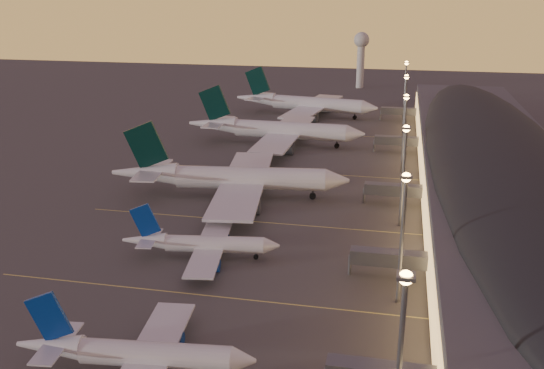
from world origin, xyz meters
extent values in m
plane|color=#43413E|center=(0.00, 0.00, 0.00)|extent=(700.00, 700.00, 0.00)
cylinder|color=silver|center=(-0.08, -30.86, 3.57)|extent=(23.70, 6.45, 3.99)
cone|color=silver|center=(13.44, -29.42, 3.57)|extent=(4.18, 4.36, 3.99)
cone|color=silver|center=(-16.97, -32.67, 4.06)|extent=(10.93, 5.09, 3.99)
cube|color=silver|center=(-1.20, -30.98, 2.87)|extent=(10.32, 34.09, 0.44)
cylinder|color=navy|center=(-1.24, -23.56, 1.52)|extent=(5.57, 3.53, 2.99)
cube|color=navy|center=(-16.45, -32.61, 9.23)|extent=(7.32, 1.37, 8.65)
cube|color=silver|center=(-15.69, -32.53, 4.66)|extent=(5.04, 12.41, 0.28)
cylinder|color=black|center=(-2.25, -28.29, 0.79)|extent=(0.35, 0.35, 1.57)
cylinder|color=black|center=(-2.25, -28.29, 0.56)|extent=(1.18, 0.81, 1.12)
cylinder|color=silver|center=(-3.89, 11.93, 3.30)|extent=(21.98, 6.78, 3.69)
cone|color=silver|center=(8.56, 13.75, 3.30)|extent=(3.99, 4.16, 3.69)
cone|color=silver|center=(-19.46, 9.66, 3.76)|extent=(10.22, 5.07, 3.69)
cube|color=silver|center=(-4.93, 11.78, 2.66)|extent=(10.71, 31.66, 0.41)
cylinder|color=navy|center=(-5.23, 18.65, 1.41)|extent=(5.24, 3.45, 2.77)
cylinder|color=navy|center=(-3.25, 5.11, 1.41)|extent=(5.24, 3.45, 2.77)
cube|color=navy|center=(-18.98, 9.73, 8.55)|extent=(6.77, 1.52, 8.01)
cube|color=silver|center=(-18.29, 9.83, 4.32)|extent=(5.07, 11.58, 0.26)
cylinder|color=black|center=(5.12, 13.24, 0.73)|extent=(0.33, 0.33, 1.46)
cylinder|color=black|center=(5.12, 13.24, 0.52)|extent=(1.12, 0.79, 1.03)
cylinder|color=black|center=(-6.00, 14.23, 0.73)|extent=(0.33, 0.33, 1.46)
cylinder|color=black|center=(-6.00, 14.23, 0.52)|extent=(1.12, 0.79, 1.03)
cylinder|color=black|center=(-5.25, 9.12, 0.73)|extent=(0.33, 0.33, 1.46)
cylinder|color=black|center=(-5.25, 9.12, 0.52)|extent=(1.12, 0.79, 1.03)
cylinder|color=silver|center=(-5.95, 53.18, 5.73)|extent=(42.54, 11.74, 6.36)
cone|color=silver|center=(18.28, 56.34, 5.73)|extent=(7.55, 7.19, 6.36)
cone|color=silver|center=(-36.23, 49.23, 6.52)|extent=(19.66, 8.76, 6.36)
cube|color=silver|center=(-7.96, 52.92, 4.61)|extent=(20.06, 62.56, 0.70)
cylinder|color=#5A5C62|center=(-8.37, 66.51, 2.47)|extent=(10.04, 5.96, 4.77)
cylinder|color=#5A5C62|center=(-4.87, 39.68, 2.47)|extent=(10.04, 5.96, 4.77)
cube|color=black|center=(-35.28, 49.36, 14.74)|extent=(12.57, 2.57, 14.12)
cube|color=silver|center=(-33.94, 49.53, 7.48)|extent=(9.59, 22.83, 0.45)
cylinder|color=black|center=(11.58, 55.46, 1.27)|extent=(0.57, 0.57, 2.54)
cylinder|color=black|center=(11.58, 55.46, 0.89)|extent=(1.91, 1.33, 1.78)
cylinder|color=black|center=(-9.89, 57.16, 1.27)|extent=(0.57, 0.57, 2.54)
cylinder|color=black|center=(-9.89, 57.16, 0.89)|extent=(1.91, 1.33, 1.78)
cylinder|color=black|center=(-8.74, 48.33, 1.27)|extent=(0.57, 0.57, 2.54)
cylinder|color=black|center=(-8.74, 48.33, 0.89)|extent=(1.91, 1.33, 1.78)
cylinder|color=silver|center=(-5.70, 114.62, 5.77)|extent=(42.59, 7.68, 6.41)
cone|color=silver|center=(18.92, 113.88, 5.77)|extent=(7.03, 6.62, 6.41)
cone|color=silver|center=(-36.48, 115.54, 6.57)|extent=(19.34, 6.99, 6.41)
cube|color=silver|center=(-7.75, 114.68, 4.65)|extent=(14.17, 62.35, 0.71)
cylinder|color=#5A5C62|center=(-5.98, 128.28, 2.49)|extent=(9.72, 5.10, 4.81)
cylinder|color=#5A5C62|center=(-6.79, 101.01, 2.49)|extent=(9.72, 5.10, 4.81)
cube|color=black|center=(-35.52, 115.52, 14.86)|extent=(12.68, 1.34, 14.24)
cube|color=silver|center=(-34.15, 115.47, 7.54)|extent=(7.51, 22.52, 0.45)
cylinder|color=black|center=(12.11, 114.09, 1.28)|extent=(0.53, 0.53, 2.57)
cylinder|color=black|center=(12.11, 114.09, 0.90)|extent=(1.83, 1.18, 1.80)
cylinder|color=black|center=(-8.99, 119.21, 1.28)|extent=(0.53, 0.53, 2.57)
cylinder|color=black|center=(-8.99, 119.21, 0.90)|extent=(1.83, 1.18, 1.80)
cylinder|color=black|center=(-9.26, 110.24, 1.28)|extent=(0.53, 0.53, 2.57)
cylinder|color=black|center=(-9.26, 110.24, 0.90)|extent=(1.83, 1.18, 1.80)
cylinder|color=silver|center=(-3.07, 170.18, 5.77)|extent=(42.88, 12.93, 6.41)
cone|color=silver|center=(21.25, 166.35, 5.77)|extent=(7.75, 7.40, 6.41)
cone|color=silver|center=(-33.47, 174.96, 6.57)|extent=(19.91, 9.31, 6.41)
cube|color=silver|center=(-5.10, 170.49, 4.65)|extent=(21.80, 63.13, 0.71)
cylinder|color=#5A5C62|center=(-1.63, 183.75, 2.48)|extent=(10.20, 6.24, 4.81)
cylinder|color=#5A5C62|center=(-5.87, 156.81, 2.48)|extent=(10.20, 6.24, 4.81)
cube|color=black|center=(-32.52, 174.81, 14.85)|extent=(12.64, 2.92, 14.23)
cube|color=silver|center=(-31.17, 174.60, 7.53)|extent=(10.22, 23.10, 0.45)
cylinder|color=black|center=(14.52, 167.41, 1.28)|extent=(0.59, 0.59, 2.56)
cylinder|color=black|center=(14.52, 167.41, 0.90)|extent=(1.95, 1.39, 1.79)
cylinder|color=black|center=(-5.75, 175.14, 1.28)|extent=(0.59, 0.59, 2.56)
cylinder|color=black|center=(-5.75, 175.14, 0.90)|extent=(1.95, 1.39, 1.79)
cylinder|color=black|center=(-7.15, 166.27, 1.28)|extent=(0.59, 0.59, 2.56)
cylinder|color=black|center=(-7.15, 166.27, 0.90)|extent=(1.95, 1.39, 1.79)
cube|color=#4D4D52|center=(62.00, 72.50, 6.00)|extent=(40.00, 255.00, 12.00)
ellipsoid|color=black|center=(62.00, 72.50, 12.00)|extent=(39.00, 253.00, 10.92)
cube|color=#FFBF66|center=(41.80, 72.50, 5.00)|extent=(0.40, 244.80, 8.00)
cube|color=#5A5C62|center=(34.00, 10.00, 4.50)|extent=(16.00, 3.20, 3.00)
cylinder|color=slate|center=(26.00, 10.00, 2.20)|extent=(0.70, 0.70, 4.40)
cube|color=#5A5C62|center=(34.00, 55.00, 4.50)|extent=(16.00, 3.20, 3.00)
cylinder|color=slate|center=(26.00, 55.00, 2.20)|extent=(0.70, 0.70, 4.40)
cube|color=#5A5C62|center=(34.00, 112.00, 4.50)|extent=(16.00, 3.20, 3.00)
cylinder|color=slate|center=(26.00, 112.00, 2.20)|extent=(0.70, 0.70, 4.40)
cube|color=#5A5C62|center=(34.00, 168.00, 4.50)|extent=(16.00, 3.20, 3.00)
cylinder|color=slate|center=(26.00, 168.00, 2.20)|extent=(0.70, 0.70, 4.40)
cylinder|color=slate|center=(36.00, -40.00, 12.50)|extent=(0.70, 0.70, 25.00)
cube|color=slate|center=(36.00, -40.00, 25.20)|extent=(2.20, 2.20, 0.50)
sphere|color=#ECA650|center=(36.00, -40.00, 25.00)|extent=(1.80, 1.80, 1.80)
cylinder|color=slate|center=(36.00, 0.00, 12.50)|extent=(0.70, 0.70, 25.00)
cube|color=slate|center=(36.00, 0.00, 25.20)|extent=(2.20, 2.20, 0.50)
sphere|color=#ECA650|center=(36.00, 0.00, 25.00)|extent=(1.80, 1.80, 1.80)
cylinder|color=slate|center=(36.00, 40.00, 12.50)|extent=(0.70, 0.70, 25.00)
cube|color=slate|center=(36.00, 40.00, 25.20)|extent=(2.20, 2.20, 0.50)
sphere|color=#ECA650|center=(36.00, 40.00, 25.00)|extent=(1.80, 1.80, 1.80)
cylinder|color=slate|center=(36.00, 85.00, 12.50)|extent=(0.70, 0.70, 25.00)
cube|color=slate|center=(36.00, 85.00, 25.20)|extent=(2.20, 2.20, 0.50)
sphere|color=#ECA650|center=(36.00, 85.00, 25.00)|extent=(1.80, 1.80, 1.80)
cylinder|color=slate|center=(36.00, 130.00, 12.50)|extent=(0.70, 0.70, 25.00)
cube|color=slate|center=(36.00, 130.00, 25.20)|extent=(2.20, 2.20, 0.50)
sphere|color=#ECA650|center=(36.00, 130.00, 25.00)|extent=(1.80, 1.80, 1.80)
cylinder|color=slate|center=(36.00, 175.00, 12.50)|extent=(0.70, 0.70, 25.00)
cube|color=slate|center=(36.00, 175.00, 25.20)|extent=(2.20, 2.20, 0.50)
sphere|color=#ECA650|center=(36.00, 175.00, 25.00)|extent=(1.80, 1.80, 1.80)
cylinder|color=silver|center=(10.00, 260.00, 13.00)|extent=(4.40, 4.40, 26.00)
sphere|color=silver|center=(10.00, 260.00, 28.00)|extent=(9.00, 9.00, 9.00)
cube|color=#D8C659|center=(0.00, -5.00, 0.01)|extent=(90.00, 0.36, 0.00)
cube|color=#D8C659|center=(0.00, 35.00, 0.01)|extent=(90.00, 0.36, 0.00)
cube|color=#D8C659|center=(0.00, 80.00, 0.01)|extent=(90.00, 0.36, 0.00)
cube|color=#D8C659|center=(0.00, 135.00, 0.01)|extent=(90.00, 0.36, 0.00)
camera|label=1|loc=(33.93, -105.51, 57.20)|focal=40.00mm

